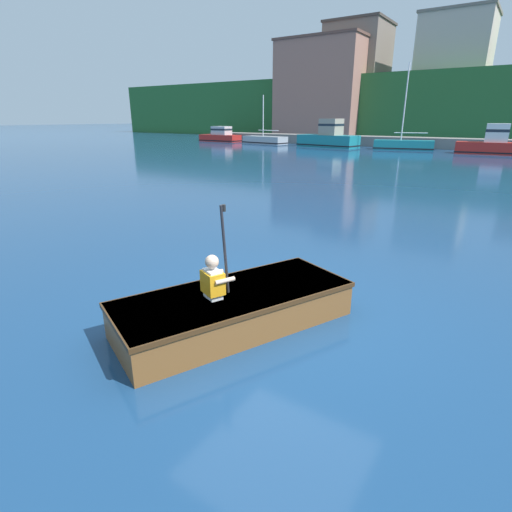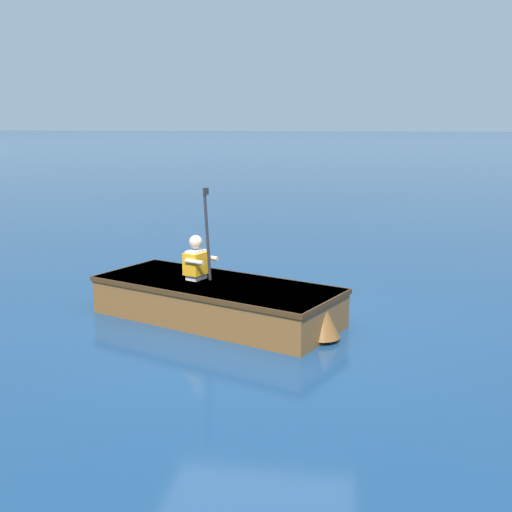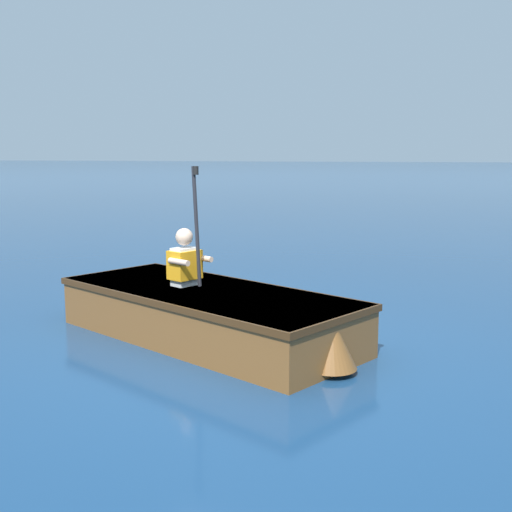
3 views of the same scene
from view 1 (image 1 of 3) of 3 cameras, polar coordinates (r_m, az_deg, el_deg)
ground_plane at (r=5.58m, az=4.03°, el=-8.80°), size 300.00×300.00×0.00m
waterfront_warehouse_left at (r=58.13m, az=9.45°, el=22.42°), size 11.44×7.54×12.21m
waterfront_office_block_center at (r=61.17m, az=14.04°, el=23.02°), size 7.67×7.66×14.46m
waterfront_apartment_right at (r=58.48m, az=26.08°, el=21.86°), size 8.15×7.34×14.26m
marina_dock at (r=39.64m, az=31.39°, el=13.38°), size 60.23×2.40×0.90m
moored_boat_dock_west_inner at (r=43.47m, az=1.26°, el=16.22°), size 5.15×2.43×4.77m
moored_boat_dock_center_near at (r=39.13m, az=10.32°, el=16.30°), size 6.00×2.86×2.51m
moored_boat_dock_center_far at (r=37.30m, az=20.30°, el=14.66°), size 5.03×2.50×6.75m
moored_boat_dock_east_end at (r=35.38m, az=30.70°, el=13.58°), size 4.89×1.94×2.19m
moored_boat_outer_slip_west at (r=47.55m, az=-5.10°, el=16.71°), size 4.93×1.83×1.66m
rowboat_foreground at (r=5.29m, az=-2.58°, el=-7.11°), size 2.36×3.33×0.48m
person_paddler at (r=4.95m, az=-6.11°, el=-3.22°), size 0.43×0.43×1.16m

